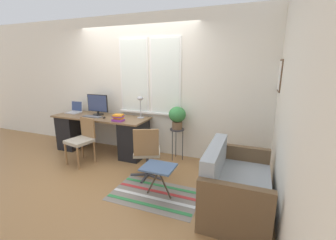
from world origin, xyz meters
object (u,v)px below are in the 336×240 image
Objects in this scene: mouse at (104,118)px; desk_chair_wooden at (82,139)px; keyboard at (92,117)px; folding_stool at (159,169)px; laptop at (75,110)px; desk_lamp at (140,102)px; couch_loveseat at (234,187)px; potted_plant at (177,116)px; monitor at (98,105)px; book_stack at (118,118)px; office_chair_swivel at (147,152)px; plant_stand at (177,132)px.

mouse is 0.08× the size of desk_chair_wooden.
keyboard is 0.88× the size of folding_stool.
desk_chair_wooden is at bearing -75.88° from keyboard.
laptop is 4.77× the size of mouse.
desk_lamp is 1.27m from desk_chair_wooden.
mouse is at bearing -12.62° from laptop.
couch_loveseat is 2.92× the size of potted_plant.
folding_stool is (1.86, -0.96, -0.36)m from keyboard.
monitor is 2.26× the size of book_stack.
desk_lamp is 0.35× the size of couch_loveseat.
couch_loveseat is at bearing -16.89° from laptop.
couch_loveseat reaches higher than mouse.
monitor reaches higher than mouse.
book_stack is at bearing -53.91° from office_chair_swivel.
couch_loveseat is 1.00m from folding_stool.
office_chair_swivel is at bearing 77.41° from couch_loveseat.
desk_lamp reaches higher than potted_plant.
office_chair_swivel is at bearing -24.59° from mouse.
keyboard is 0.68m from book_stack.
monitor is 1.71m from potted_plant.
keyboard is (0.02, -0.21, -0.20)m from monitor.
plant_stand is at bearing 10.26° from keyboard.
desk_chair_wooden is 1.79m from potted_plant.
potted_plant is (1.57, 0.77, 0.39)m from desk_chair_wooden.
plant_stand is 0.31m from potted_plant.
laptop is 1.38× the size of book_stack.
keyboard is 0.49× the size of desk_chair_wooden.
folding_stool is (2.49, -1.16, -0.40)m from laptop.
mouse is 0.39m from book_stack.
office_chair_swivel reaches higher than folding_stool.
desk_chair_wooden is (0.12, -0.46, -0.31)m from keyboard.
desk_chair_wooden is 1.36× the size of plant_stand.
potted_plant reaches higher than couch_loveseat.
monitor is 0.86m from desk_chair_wooden.
office_chair_swivel reaches higher than plant_stand.
mouse is 0.07× the size of office_chair_swivel.
laptop is at bearing 167.38° from mouse.
keyboard is 0.57m from desk_chair_wooden.
mouse is at bearing -155.76° from desk_lamp.
potted_plant reaches higher than office_chair_swivel.
monitor is at bearing 1.12° from laptop.
mouse is (0.31, -0.22, -0.19)m from monitor.
mouse reaches higher than folding_stool.
desk_lamp is 0.50× the size of office_chair_swivel.
plant_stand is at bearing 1.48° from desk_lamp.
desk_lamp is 1.69m from folding_stool.
keyboard is 0.93× the size of desk_lamp.
book_stack is 0.17× the size of couch_loveseat.
laptop is at bearing 73.11° from couch_loveseat.
desk_chair_wooden is (-0.82, -0.75, -0.61)m from desk_lamp.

